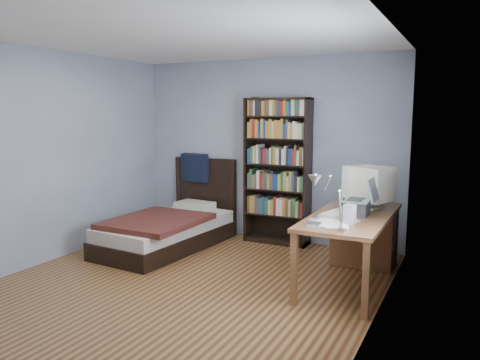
{
  "coord_description": "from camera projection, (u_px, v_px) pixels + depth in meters",
  "views": [
    {
      "loc": [
        2.58,
        -3.87,
        1.76
      ],
      "look_at": [
        0.3,
        0.68,
        1.03
      ],
      "focal_mm": 35.0,
      "sensor_mm": 36.0,
      "label": 1
    }
  ],
  "objects": [
    {
      "name": "room",
      "position": [
        184.0,
        165.0,
        4.62
      ],
      "size": [
        4.2,
        4.24,
        2.5
      ],
      "color": "#552A19",
      "rests_on": "ground"
    },
    {
      "name": "desk",
      "position": [
        361.0,
        233.0,
        5.26
      ],
      "size": [
        0.75,
        1.72,
        0.73
      ],
      "color": "brown",
      "rests_on": "floor"
    },
    {
      "name": "crt_monitor",
      "position": [
        370.0,
        184.0,
        5.08
      ],
      "size": [
        0.53,
        0.49,
        0.47
      ],
      "color": "beige",
      "rests_on": "desk"
    },
    {
      "name": "laptop",
      "position": [
        359.0,
        205.0,
        4.73
      ],
      "size": [
        0.31,
        0.32,
        0.39
      ],
      "color": "#2D2D30",
      "rests_on": "desk"
    },
    {
      "name": "desk_lamp",
      "position": [
        319.0,
        187.0,
        3.78
      ],
      "size": [
        0.21,
        0.46,
        0.55
      ],
      "color": "#99999E",
      "rests_on": "desk"
    },
    {
      "name": "keyboard",
      "position": [
        339.0,
        213.0,
        4.78
      ],
      "size": [
        0.3,
        0.5,
        0.05
      ],
      "primitive_type": "cube",
      "rotation": [
        0.0,
        0.07,
        -0.24
      ],
      "color": "beige",
      "rests_on": "desk"
    },
    {
      "name": "speaker",
      "position": [
        350.0,
        214.0,
        4.37
      ],
      "size": [
        0.11,
        0.11,
        0.19
      ],
      "primitive_type": "cube",
      "rotation": [
        0.0,
        0.0,
        -0.22
      ],
      "color": "#959597",
      "rests_on": "desk"
    },
    {
      "name": "soda_can",
      "position": [
        346.0,
        204.0,
        5.03
      ],
      "size": [
        0.07,
        0.07,
        0.13
      ],
      "primitive_type": "cylinder",
      "color": "#0C3C08",
      "rests_on": "desk"
    },
    {
      "name": "mouse",
      "position": [
        353.0,
        208.0,
        5.01
      ],
      "size": [
        0.06,
        0.11,
        0.04
      ],
      "primitive_type": "ellipsoid",
      "color": "silver",
      "rests_on": "desk"
    },
    {
      "name": "phone_silver",
      "position": [
        319.0,
        217.0,
        4.64
      ],
      "size": [
        0.08,
        0.11,
        0.02
      ],
      "primitive_type": "cube",
      "rotation": [
        0.0,
        0.0,
        0.36
      ],
      "color": "#B2B2B7",
      "rests_on": "desk"
    },
    {
      "name": "phone_grey",
      "position": [
        312.0,
        220.0,
        4.5
      ],
      "size": [
        0.08,
        0.1,
        0.02
      ],
      "primitive_type": "cube",
      "rotation": [
        0.0,
        0.0,
        -0.39
      ],
      "color": "#959597",
      "rests_on": "desk"
    },
    {
      "name": "external_drive",
      "position": [
        314.0,
        224.0,
        4.31
      ],
      "size": [
        0.12,
        0.12,
        0.02
      ],
      "primitive_type": "cube",
      "rotation": [
        0.0,
        0.0,
        0.05
      ],
      "color": "#959597",
      "rests_on": "desk"
    },
    {
      "name": "bookshelf",
      "position": [
        277.0,
        171.0,
        6.29
      ],
      "size": [
        0.88,
        0.3,
        1.96
      ],
      "color": "black",
      "rests_on": "floor"
    },
    {
      "name": "bed",
      "position": [
        170.0,
        227.0,
        6.22
      ],
      "size": [
        1.11,
        2.07,
        1.16
      ],
      "color": "black",
      "rests_on": "floor"
    }
  ]
}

